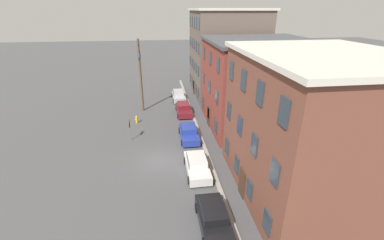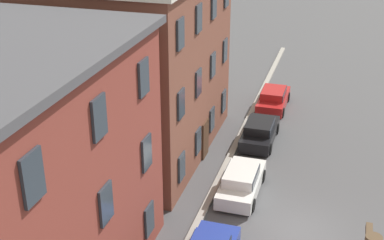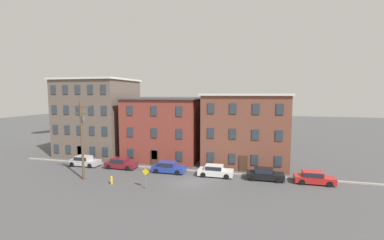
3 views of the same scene
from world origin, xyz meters
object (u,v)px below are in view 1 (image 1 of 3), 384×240
object	(u,v)px
car_white	(197,165)
fire_hydrant	(137,119)
car_maroon	(184,108)
caution_sign	(130,126)
utility_pole	(140,72)
car_black	(214,217)
car_silver	(179,95)
car_blue	(189,132)

from	to	relation	value
car_white	fire_hydrant	distance (m)	12.58
car_maroon	car_white	distance (m)	13.43
caution_sign	utility_pole	world-z (taller)	utility_pole
car_white	car_black	world-z (taller)	same
car_silver	car_maroon	world-z (taller)	same
fire_hydrant	caution_sign	bearing A→B (deg)	-4.48
car_black	car_blue	bearing A→B (deg)	-179.70
car_white	caution_sign	distance (m)	9.13
car_white	caution_sign	world-z (taller)	caution_sign
caution_sign	utility_pole	size ratio (longest dim) A/B	0.25
car_white	utility_pole	bearing A→B (deg)	-161.57
car_white	caution_sign	size ratio (longest dim) A/B	1.83
car_black	utility_pole	distance (m)	22.49
car_silver	car_blue	bearing A→B (deg)	-0.18
car_blue	car_maroon	bearing A→B (deg)	178.46
caution_sign	utility_pole	bearing A→B (deg)	173.53
car_maroon	fire_hydrant	world-z (taller)	car_maroon
car_white	utility_pole	xyz separation A→B (m)	(-15.35, -5.12, 4.58)
car_blue	caution_sign	distance (m)	6.24
car_silver	fire_hydrant	bearing A→B (deg)	-36.15
car_blue	car_black	distance (m)	12.33
fire_hydrant	car_silver	bearing A→B (deg)	143.85
car_white	caution_sign	bearing A→B (deg)	-137.89
car_silver	fire_hydrant	xyz separation A→B (m)	(8.01, -5.85, -0.27)
car_maroon	car_black	world-z (taller)	same
car_blue	caution_sign	size ratio (longest dim) A/B	1.83
car_silver	car_white	world-z (taller)	same
car_silver	car_white	xyz separation A→B (m)	(19.20, -0.11, 0.00)
car_maroon	utility_pole	world-z (taller)	utility_pole
car_maroon	car_blue	size ratio (longest dim) A/B	1.00
car_maroon	car_blue	distance (m)	7.14
car_silver	car_white	bearing A→B (deg)	-0.33
car_black	utility_pole	size ratio (longest dim) A/B	0.46
car_silver	car_black	xyz separation A→B (m)	(25.24, 0.02, 0.00)
car_silver	car_black	size ratio (longest dim) A/B	1.00
car_black	car_maroon	bearing A→B (deg)	179.63
car_silver	car_maroon	xyz separation A→B (m)	(5.78, 0.15, 0.00)
caution_sign	fire_hydrant	bearing A→B (deg)	175.52
car_silver	car_blue	world-z (taller)	same
car_white	fire_hydrant	world-z (taller)	car_white
car_maroon	caution_sign	world-z (taller)	caution_sign
car_silver	utility_pole	size ratio (longest dim) A/B	0.46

